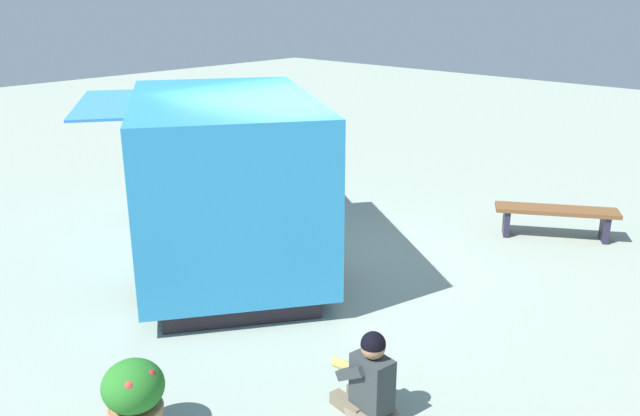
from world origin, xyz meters
TOP-DOWN VIEW (x-y plane):
  - ground_plane at (0.00, 0.00)m, footprint 40.00×40.00m
  - food_truck at (0.45, -0.99)m, footprint 4.72×5.36m
  - person_customer at (2.05, 2.87)m, footprint 0.51×0.75m
  - planter_flowering_near at (3.55, 1.64)m, footprint 0.50×0.50m
  - planter_flowering_far at (-2.97, -3.75)m, footprint 0.53×0.53m
  - plaza_bench at (-3.20, 2.18)m, footprint 1.25×1.69m

SIDE VIEW (x-z plane):
  - ground_plane at x=0.00m, z-range 0.00..0.00m
  - person_customer at x=2.05m, z-range -0.09..0.73m
  - plaza_bench at x=-3.20m, z-range 0.12..0.57m
  - planter_flowering_near at x=3.55m, z-range 0.02..0.70m
  - planter_flowering_far at x=-2.97m, z-range 0.02..0.81m
  - food_truck at x=0.45m, z-range -0.05..2.21m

